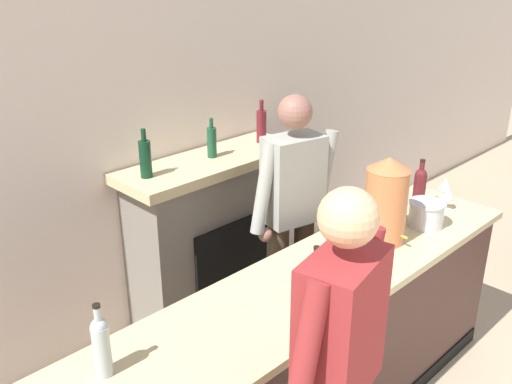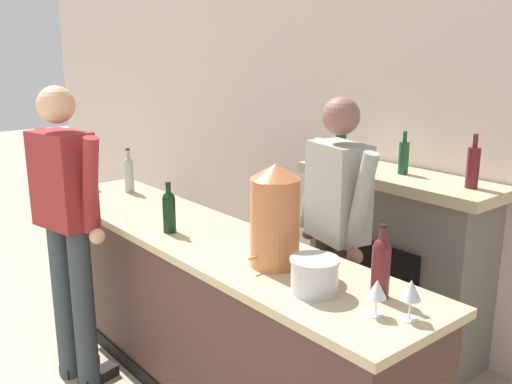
{
  "view_description": "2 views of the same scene",
  "coord_description": "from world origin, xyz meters",
  "px_view_note": "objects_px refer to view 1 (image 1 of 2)",
  "views": [
    {
      "loc": [
        -2.2,
        0.88,
        2.53
      ],
      "look_at": [
        -0.1,
        3.01,
        1.27
      ],
      "focal_mm": 40.0,
      "sensor_mm": 36.0,
      "label": 1
    },
    {
      "loc": [
        2.36,
        0.72,
        2.05
      ],
      "look_at": [
        -0.16,
        2.8,
        1.19
      ],
      "focal_mm": 40.0,
      "sensor_mm": 36.0,
      "label": 2
    }
  ],
  "objects_px": {
    "wine_glass_by_dispenser": "(445,185)",
    "copper_dispenser": "(386,200)",
    "wine_glass_near_bucket": "(448,193)",
    "wine_bottle_rose_blush": "(420,186)",
    "ice_bucket_steel": "(426,214)",
    "wine_glass_front_left": "(332,219)",
    "wine_bottle_merlot_tall": "(101,344)",
    "person_bartender": "(293,217)",
    "fireplace_stone": "(212,235)",
    "wine_bottle_riesling_slim": "(316,277)"
  },
  "relations": [
    {
      "from": "fireplace_stone",
      "to": "wine_glass_front_left",
      "type": "height_order",
      "value": "fireplace_stone"
    },
    {
      "from": "wine_bottle_merlot_tall",
      "to": "wine_glass_by_dispenser",
      "type": "xyz_separation_m",
      "value": [
        2.52,
        -0.09,
        -0.02
      ]
    },
    {
      "from": "copper_dispenser",
      "to": "ice_bucket_steel",
      "type": "distance_m",
      "value": 0.4
    },
    {
      "from": "person_bartender",
      "to": "copper_dispenser",
      "type": "distance_m",
      "value": 0.65
    },
    {
      "from": "ice_bucket_steel",
      "to": "wine_bottle_rose_blush",
      "type": "bearing_deg",
      "value": 39.79
    },
    {
      "from": "person_bartender",
      "to": "wine_bottle_merlot_tall",
      "type": "relative_size",
      "value": 5.45
    },
    {
      "from": "ice_bucket_steel",
      "to": "wine_glass_by_dispenser",
      "type": "distance_m",
      "value": 0.44
    },
    {
      "from": "person_bartender",
      "to": "copper_dispenser",
      "type": "bearing_deg",
      "value": -77.51
    },
    {
      "from": "wine_bottle_riesling_slim",
      "to": "wine_glass_by_dispenser",
      "type": "height_order",
      "value": "wine_bottle_riesling_slim"
    },
    {
      "from": "wine_bottle_rose_blush",
      "to": "wine_bottle_riesling_slim",
      "type": "distance_m",
      "value": 1.35
    },
    {
      "from": "person_bartender",
      "to": "wine_bottle_riesling_slim",
      "type": "relative_size",
      "value": 5.97
    },
    {
      "from": "person_bartender",
      "to": "copper_dispenser",
      "type": "relative_size",
      "value": 3.47
    },
    {
      "from": "fireplace_stone",
      "to": "wine_bottle_rose_blush",
      "type": "bearing_deg",
      "value": -56.78
    },
    {
      "from": "wine_glass_front_left",
      "to": "wine_glass_by_dispenser",
      "type": "relative_size",
      "value": 1.03
    },
    {
      "from": "fireplace_stone",
      "to": "wine_bottle_merlot_tall",
      "type": "relative_size",
      "value": 4.76
    },
    {
      "from": "fireplace_stone",
      "to": "wine_glass_by_dispenser",
      "type": "distance_m",
      "value": 1.67
    },
    {
      "from": "wine_bottle_riesling_slim",
      "to": "wine_glass_front_left",
      "type": "bearing_deg",
      "value": 32.01
    },
    {
      "from": "ice_bucket_steel",
      "to": "wine_bottle_riesling_slim",
      "type": "xyz_separation_m",
      "value": [
        -1.12,
        -0.06,
        0.05
      ]
    },
    {
      "from": "wine_bottle_riesling_slim",
      "to": "wine_bottle_merlot_tall",
      "type": "bearing_deg",
      "value": 165.37
    },
    {
      "from": "fireplace_stone",
      "to": "copper_dispenser",
      "type": "bearing_deg",
      "value": -80.62
    },
    {
      "from": "ice_bucket_steel",
      "to": "wine_bottle_rose_blush",
      "type": "height_order",
      "value": "wine_bottle_rose_blush"
    },
    {
      "from": "wine_bottle_rose_blush",
      "to": "wine_glass_front_left",
      "type": "distance_m",
      "value": 0.76
    },
    {
      "from": "wine_glass_front_left",
      "to": "copper_dispenser",
      "type": "bearing_deg",
      "value": -51.71
    },
    {
      "from": "fireplace_stone",
      "to": "person_bartender",
      "type": "xyz_separation_m",
      "value": [
        0.08,
        -0.71,
        0.36
      ]
    },
    {
      "from": "ice_bucket_steel",
      "to": "wine_bottle_merlot_tall",
      "type": "relative_size",
      "value": 0.68
    },
    {
      "from": "wine_bottle_merlot_tall",
      "to": "wine_glass_by_dispenser",
      "type": "relative_size",
      "value": 1.92
    },
    {
      "from": "ice_bucket_steel",
      "to": "wine_glass_front_left",
      "type": "height_order",
      "value": "wine_glass_front_left"
    },
    {
      "from": "person_bartender",
      "to": "ice_bucket_steel",
      "type": "bearing_deg",
      "value": -54.08
    },
    {
      "from": "wine_glass_by_dispenser",
      "to": "wine_bottle_merlot_tall",
      "type": "bearing_deg",
      "value": 177.85
    },
    {
      "from": "fireplace_stone",
      "to": "ice_bucket_steel",
      "type": "xyz_separation_m",
      "value": [
        0.56,
        -1.37,
        0.44
      ]
    },
    {
      "from": "fireplace_stone",
      "to": "wine_glass_front_left",
      "type": "relative_size",
      "value": 8.91
    },
    {
      "from": "wine_glass_by_dispenser",
      "to": "copper_dispenser",
      "type": "bearing_deg",
      "value": -177.65
    },
    {
      "from": "ice_bucket_steel",
      "to": "wine_glass_near_bucket",
      "type": "height_order",
      "value": "ice_bucket_steel"
    },
    {
      "from": "fireplace_stone",
      "to": "wine_glass_near_bucket",
      "type": "xyz_separation_m",
      "value": [
        0.88,
        -1.34,
        0.47
      ]
    },
    {
      "from": "wine_bottle_riesling_slim",
      "to": "wine_glass_near_bucket",
      "type": "distance_m",
      "value": 1.44
    },
    {
      "from": "wine_glass_front_left",
      "to": "wine_glass_near_bucket",
      "type": "bearing_deg",
      "value": -18.17
    },
    {
      "from": "wine_glass_front_left",
      "to": "ice_bucket_steel",
      "type": "bearing_deg",
      "value": -30.09
    },
    {
      "from": "wine_bottle_riesling_slim",
      "to": "wine_bottle_merlot_tall",
      "type": "xyz_separation_m",
      "value": [
        -0.98,
        0.26,
        0.01
      ]
    },
    {
      "from": "wine_glass_near_bucket",
      "to": "wine_glass_by_dispenser",
      "type": "xyz_separation_m",
      "value": [
        0.11,
        0.08,
        0.01
      ]
    },
    {
      "from": "copper_dispenser",
      "to": "wine_bottle_merlot_tall",
      "type": "relative_size",
      "value": 1.57
    },
    {
      "from": "wine_glass_front_left",
      "to": "wine_bottle_rose_blush",
      "type": "bearing_deg",
      "value": -9.8
    },
    {
      "from": "person_bartender",
      "to": "copper_dispenser",
      "type": "xyz_separation_m",
      "value": [
        0.13,
        -0.58,
        0.26
      ]
    },
    {
      "from": "wine_glass_near_bucket",
      "to": "wine_glass_front_left",
      "type": "xyz_separation_m",
      "value": [
        -0.85,
        0.28,
        0.01
      ]
    },
    {
      "from": "fireplace_stone",
      "to": "wine_bottle_merlot_tall",
      "type": "xyz_separation_m",
      "value": [
        -1.54,
        -1.17,
        0.51
      ]
    },
    {
      "from": "wine_bottle_rose_blush",
      "to": "wine_glass_by_dispenser",
      "type": "height_order",
      "value": "wine_bottle_rose_blush"
    },
    {
      "from": "ice_bucket_steel",
      "to": "wine_bottle_riesling_slim",
      "type": "relative_size",
      "value": 0.74
    },
    {
      "from": "wine_glass_by_dispenser",
      "to": "wine_bottle_rose_blush",
      "type": "bearing_deg",
      "value": 160.4
    },
    {
      "from": "copper_dispenser",
      "to": "wine_bottle_rose_blush",
      "type": "height_order",
      "value": "copper_dispenser"
    },
    {
      "from": "ice_bucket_steel",
      "to": "person_bartender",
      "type": "bearing_deg",
      "value": 125.92
    },
    {
      "from": "wine_bottle_rose_blush",
      "to": "wine_bottle_merlot_tall",
      "type": "bearing_deg",
      "value": 179.47
    }
  ]
}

